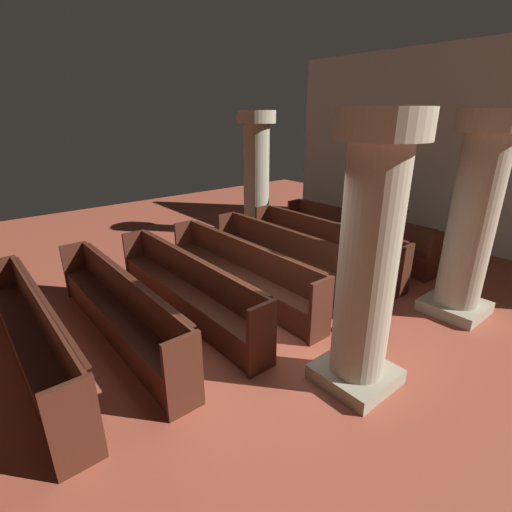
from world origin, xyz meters
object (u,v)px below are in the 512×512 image
at_px(pew_row_0, 354,233).
at_px(pew_row_2, 285,255).
at_px(pew_row_4, 186,286).
at_px(hymn_book, 344,224).
at_px(pew_row_1, 322,243).
at_px(pillar_aisle_side, 474,215).
at_px(pillar_aisle_rear, 369,256).
at_px(pew_row_5, 119,307).
at_px(pillar_far_side, 256,172).
at_px(lectern, 393,231).
at_px(pew_row_6, 33,334).
at_px(kneeler_box_navy, 368,326).
at_px(pew_row_3, 240,269).

height_order(pew_row_0, pew_row_2, same).
xyz_separation_m(pew_row_4, hymn_book, (0.37, 3.40, 0.46)).
height_order(pew_row_0, pew_row_4, same).
xyz_separation_m(pew_row_1, pillar_aisle_side, (2.71, 0.16, 1.12)).
height_order(pew_row_2, pillar_aisle_rear, pillar_aisle_rear).
relative_size(pew_row_5, pillar_aisle_rear, 1.22).
distance_m(pew_row_1, pew_row_2, 1.07).
xyz_separation_m(pillar_aisle_side, pillar_far_side, (-5.36, 0.27, 0.00)).
relative_size(pew_row_4, lectern, 3.49).
distance_m(pew_row_6, pillar_aisle_rear, 4.11).
height_order(pillar_aisle_rear, hymn_book, pillar_aisle_rear).
distance_m(pew_row_0, kneeler_box_navy, 3.42).
relative_size(pew_row_2, pillar_aisle_rear, 1.22).
height_order(pew_row_3, pew_row_6, same).
relative_size(pillar_aisle_rear, lectern, 2.86).
relative_size(pew_row_5, kneeler_box_navy, 9.23).
bearing_deg(hymn_book, pew_row_1, -154.18).
distance_m(pew_row_0, lectern, 1.03).
height_order(pew_row_2, pew_row_4, same).
distance_m(pew_row_1, pillar_aisle_side, 2.93).
bearing_deg(hymn_book, pew_row_0, 112.70).
relative_size(pew_row_0, pew_row_4, 1.00).
relative_size(pew_row_5, lectern, 3.49).
bearing_deg(hymn_book, pew_row_3, -99.12).
xyz_separation_m(pew_row_0, hymn_book, (0.37, -0.89, 0.46)).
bearing_deg(lectern, pew_row_1, -101.64).
bearing_deg(pew_row_3, pew_row_2, 90.00).
xyz_separation_m(pew_row_5, kneeler_box_navy, (2.21, 2.79, -0.37)).
bearing_deg(kneeler_box_navy, lectern, 117.08).
relative_size(pew_row_2, hymn_book, 18.93).
bearing_deg(pew_row_2, pillar_aisle_rear, -27.64).
distance_m(pillar_aisle_side, kneeler_box_navy, 2.29).
bearing_deg(pillar_aisle_side, hymn_book, 179.58).
relative_size(pew_row_3, kneeler_box_navy, 9.23).
bearing_deg(pillar_aisle_rear, pew_row_6, -133.23).
xyz_separation_m(pew_row_5, pillar_aisle_side, (2.71, 4.46, 1.12)).
relative_size(pew_row_0, pew_row_3, 1.00).
height_order(pew_row_0, kneeler_box_navy, pew_row_0).
bearing_deg(pillar_aisle_side, lectern, 141.12).
xyz_separation_m(pew_row_0, lectern, (0.41, 0.94, -0.05)).
height_order(pew_row_1, pew_row_3, same).
distance_m(pew_row_5, pillar_aisle_rear, 3.44).
bearing_deg(hymn_book, pew_row_4, -96.27).
distance_m(pew_row_3, kneeler_box_navy, 2.33).
height_order(pew_row_5, lectern, lectern).
height_order(pew_row_3, pew_row_4, same).
relative_size(pew_row_2, pillar_far_side, 1.22).
height_order(pillar_far_side, hymn_book, pillar_far_side).
relative_size(pew_row_0, pillar_far_side, 1.22).
bearing_deg(pillar_far_side, pew_row_6, -65.39).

